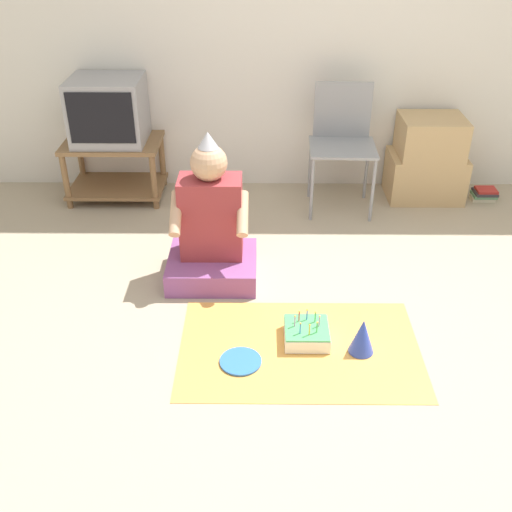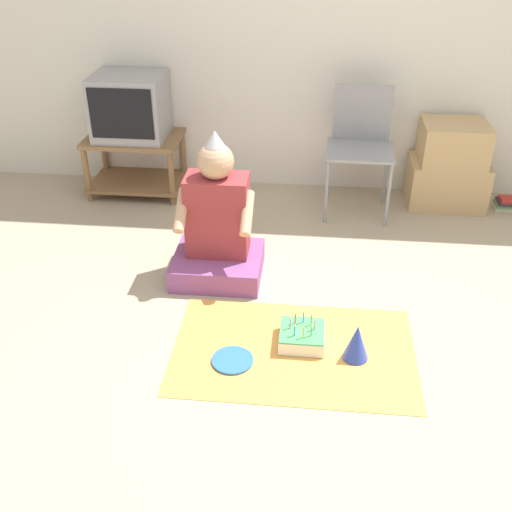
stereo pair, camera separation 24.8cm
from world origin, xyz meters
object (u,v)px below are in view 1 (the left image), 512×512
Objects in this scene: tv at (108,110)px; cardboard_box_stack at (427,160)px; paper_plate at (241,361)px; birthday_cake at (307,333)px; party_hat_blue at (362,336)px; book_pile at (484,194)px; folding_chair at (342,136)px; person_seated at (211,231)px.

tv is 0.82× the size of cardboard_box_stack.
cardboard_box_stack is 2.35m from paper_plate.
birthday_cake is 0.29m from party_hat_blue.
cardboard_box_stack reaches higher than paper_plate.
tv is at bearing 117.49° from paper_plate.
book_pile is 0.86× the size of paper_plate.
folding_chair is at bearing 78.31° from birthday_cake.
party_hat_blue is (0.27, -0.09, 0.06)m from birthday_cake.
person_seated is 4.66× the size of party_hat_blue.
folding_chair is 0.97× the size of person_seated.
folding_chair is 3.82× the size of birthday_cake.
book_pile is 0.20× the size of person_seated.
birthday_cake is (1.33, -1.73, -0.62)m from tv.
paper_plate is at bearing -76.57° from person_seated.
cardboard_box_stack is (0.66, 0.13, -0.23)m from folding_chair.
birthday_cake is at bearing 161.92° from party_hat_blue.
person_seated reaches higher than birthday_cake.
person_seated is at bearing -54.08° from tv.
folding_chair is 0.71m from cardboard_box_stack.
book_pile is at bearing 49.23° from birthday_cake.
birthday_cake is 0.38m from paper_plate.
party_hat_blue is (-1.17, -1.76, 0.06)m from book_pile.
tv is 2.44× the size of paper_plate.
tv is at bearing 127.54° from birthday_cake.
paper_plate is (0.99, -1.90, -0.66)m from tv.
tv is at bearing 125.92° from person_seated.
person_seated is at bearing -131.11° from folding_chair.
birthday_cake is (-0.33, -1.61, -0.48)m from folding_chair.
folding_chair is at bearing -176.53° from book_pile.
person_seated is at bearing -143.82° from cardboard_box_stack.
folding_chair is at bearing 48.89° from person_seated.
party_hat_blue reaches higher than birthday_cake.
book_pile is (0.45, -0.06, -0.25)m from cardboard_box_stack.
folding_chair reaches higher than party_hat_blue.
tv is at bearing 131.35° from party_hat_blue.
cardboard_box_stack is at bearing 68.35° from party_hat_blue.
folding_chair is 1.33m from person_seated.
paper_plate is at bearing -124.81° from cardboard_box_stack.
party_hat_blue is at bearing -123.66° from book_pile.
person_seated is 1.09m from party_hat_blue.
paper_plate is at bearing -133.85° from book_pile.
birthday_cake is at bearing 27.89° from paper_plate.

